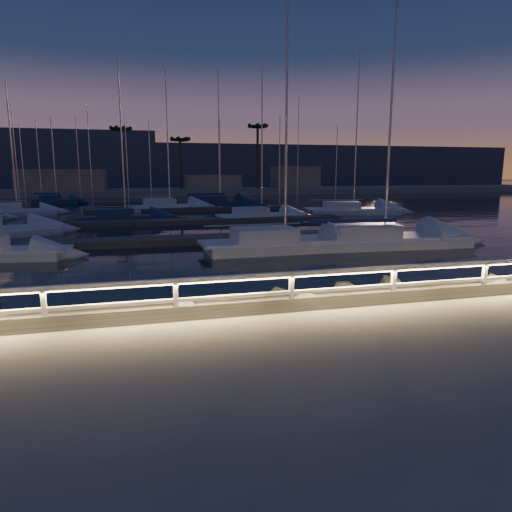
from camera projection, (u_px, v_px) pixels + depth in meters
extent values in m
plane|color=gray|center=(360.00, 305.00, 12.55)|extent=(400.00, 400.00, 0.00)
cube|color=gray|center=(412.00, 341.00, 10.19)|extent=(240.00, 5.00, 0.20)
cube|color=slate|center=(337.00, 301.00, 14.03)|extent=(240.00, 3.45, 1.29)
plane|color=black|center=(168.00, 193.00, 88.78)|extent=(320.00, 320.00, 0.00)
plane|color=black|center=(358.00, 346.00, 12.77)|extent=(400.00, 400.00, 0.00)
cube|color=white|center=(44.00, 310.00, 10.48)|extent=(0.11, 0.11, 1.00)
cube|color=white|center=(176.00, 300.00, 11.22)|extent=(0.11, 0.11, 1.00)
cube|color=white|center=(291.00, 292.00, 11.96)|extent=(0.11, 0.11, 1.00)
cube|color=white|center=(393.00, 285.00, 12.70)|extent=(0.11, 0.11, 1.00)
cube|color=white|center=(484.00, 279.00, 13.44)|extent=(0.11, 0.11, 1.00)
cube|color=white|center=(362.00, 270.00, 12.36)|extent=(44.00, 0.12, 0.12)
cube|color=white|center=(361.00, 288.00, 12.46)|extent=(44.00, 0.09, 0.09)
cube|color=#E7C268|center=(362.00, 273.00, 12.36)|extent=(44.00, 0.04, 0.03)
sphere|color=slate|center=(400.00, 293.00, 14.88)|extent=(0.78, 0.78, 0.78)
sphere|color=slate|center=(227.00, 307.00, 12.94)|extent=(0.83, 0.83, 0.83)
cube|color=#5E564E|center=(237.00, 238.00, 27.84)|extent=(22.00, 2.00, 0.40)
cube|color=#5E564E|center=(211.00, 221.00, 37.36)|extent=(22.00, 2.00, 0.40)
cube|color=#5E564E|center=(194.00, 209.00, 48.78)|extent=(22.00, 2.00, 0.40)
cube|color=#5E564E|center=(183.00, 202.00, 60.19)|extent=(22.00, 2.00, 0.40)
cube|color=gray|center=(170.00, 192.00, 82.99)|extent=(160.00, 14.00, 1.20)
cube|color=gray|center=(63.00, 182.00, 78.19)|extent=(14.00, 8.00, 4.00)
cube|color=gray|center=(212.00, 183.00, 85.64)|extent=(10.00, 6.00, 3.00)
cube|color=gray|center=(295.00, 179.00, 88.49)|extent=(8.00, 7.00, 4.60)
cylinder|color=#4A3A22|center=(122.00, 159.00, 78.04)|extent=(0.44, 0.44, 10.50)
cylinder|color=#4A3A22|center=(181.00, 164.00, 81.60)|extent=(0.44, 0.44, 9.00)
cylinder|color=#4A3A22|center=(258.00, 157.00, 83.87)|extent=(0.44, 0.44, 11.50)
cube|color=#394259|center=(156.00, 170.00, 135.50)|extent=(220.00, 30.00, 14.00)
cube|color=silver|center=(285.00, 248.00, 24.54)|extent=(8.49, 3.02, 0.61)
cube|color=silver|center=(285.00, 241.00, 24.47)|extent=(9.18, 2.62, 0.17)
cube|color=silver|center=(264.00, 235.00, 24.08)|extent=(3.33, 2.19, 0.72)
cylinder|color=#ADADB2|center=(287.00, 96.00, 23.10)|extent=(0.13, 0.13, 14.63)
cylinder|color=#ADADB2|center=(254.00, 225.00, 23.82)|extent=(5.27, 0.22, 0.09)
cube|color=silver|center=(384.00, 244.00, 25.94)|extent=(9.42, 3.61, 0.62)
cube|color=silver|center=(384.00, 237.00, 25.87)|extent=(10.17, 3.19, 0.17)
cube|color=silver|center=(364.00, 231.00, 25.55)|extent=(3.73, 2.52, 0.73)
cylinder|color=#ADADB2|center=(392.00, 86.00, 24.37)|extent=(0.14, 0.14, 16.08)
cylinder|color=#ADADB2|center=(353.00, 221.00, 25.32)|extent=(5.79, 0.42, 0.09)
cube|color=silver|center=(262.00, 218.00, 39.77)|extent=(7.57, 3.34, 0.53)
cube|color=silver|center=(262.00, 215.00, 39.71)|extent=(8.12, 3.06, 0.14)
cube|color=silver|center=(251.00, 211.00, 39.28)|extent=(3.05, 2.17, 0.62)
cylinder|color=#ADADB2|center=(262.00, 138.00, 38.53)|extent=(0.12, 0.12, 12.70)
cylinder|color=#ADADB2|center=(245.00, 206.00, 39.01)|extent=(4.55, 0.65, 0.08)
cube|color=silver|center=(353.00, 212.00, 45.40)|extent=(9.14, 4.52, 0.59)
cube|color=silver|center=(354.00, 209.00, 45.33)|extent=(9.77, 4.23, 0.16)
cube|color=silver|center=(342.00, 205.00, 45.19)|extent=(3.75, 2.79, 0.69)
cylinder|color=#ADADB2|center=(357.00, 129.00, 43.92)|extent=(0.13, 0.13, 15.19)
cylinder|color=#ADADB2|center=(336.00, 200.00, 45.05)|extent=(5.38, 1.12, 0.09)
cube|color=silver|center=(18.00, 214.00, 43.74)|extent=(7.15, 3.94, 0.58)
cube|color=silver|center=(18.00, 210.00, 43.67)|extent=(7.61, 3.75, 0.16)
cube|color=silver|center=(6.00, 207.00, 43.15)|extent=(2.99, 2.32, 0.68)
cylinder|color=#ADADB2|center=(11.00, 146.00, 42.57)|extent=(0.13, 0.13, 11.80)
cylinder|color=#ADADB2|center=(0.00, 201.00, 42.82)|extent=(4.13, 1.17, 0.08)
cube|color=navy|center=(126.00, 221.00, 37.94)|extent=(7.13, 2.75, 0.55)
cube|color=navy|center=(126.00, 217.00, 37.88)|extent=(7.69, 2.44, 0.15)
cube|color=navy|center=(113.00, 213.00, 37.52)|extent=(2.82, 1.91, 0.64)
cylinder|color=#ADADB2|center=(122.00, 140.00, 36.74)|extent=(0.12, 0.12, 12.15)
cylinder|color=#ADADB2|center=(107.00, 207.00, 37.28)|extent=(4.37, 0.34, 0.08)
cube|color=navy|center=(220.00, 205.00, 54.82)|extent=(9.07, 4.97, 0.62)
cube|color=navy|center=(220.00, 202.00, 54.75)|extent=(9.66, 4.73, 0.17)
cube|color=navy|center=(211.00, 199.00, 54.10)|extent=(3.79, 2.94, 0.73)
cylinder|color=#ADADB2|center=(219.00, 137.00, 53.35)|extent=(0.14, 0.14, 14.97)
cylinder|color=#ADADB2|center=(206.00, 194.00, 53.71)|extent=(5.24, 1.45, 0.09)
cube|color=navy|center=(57.00, 202.00, 60.09)|extent=(6.34, 3.25, 0.51)
cube|color=navy|center=(57.00, 200.00, 60.03)|extent=(6.77, 3.06, 0.14)
cube|color=navy|center=(50.00, 197.00, 59.93)|extent=(2.62, 1.97, 0.61)
cylinder|color=#ADADB2|center=(54.00, 158.00, 59.04)|extent=(0.11, 0.11, 10.50)
cylinder|color=#ADADB2|center=(47.00, 194.00, 59.83)|extent=(3.71, 0.87, 0.07)
cube|color=silver|center=(170.00, 209.00, 49.14)|extent=(8.47, 4.25, 0.63)
cube|color=silver|center=(170.00, 206.00, 49.06)|extent=(9.05, 3.99, 0.17)
cube|color=silver|center=(159.00, 202.00, 48.50)|extent=(3.49, 2.61, 0.75)
cylinder|color=#ADADB2|center=(168.00, 137.00, 47.75)|extent=(0.14, 0.14, 14.05)
cylinder|color=#ADADB2|center=(154.00, 197.00, 48.16)|extent=(4.97, 1.10, 0.09)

